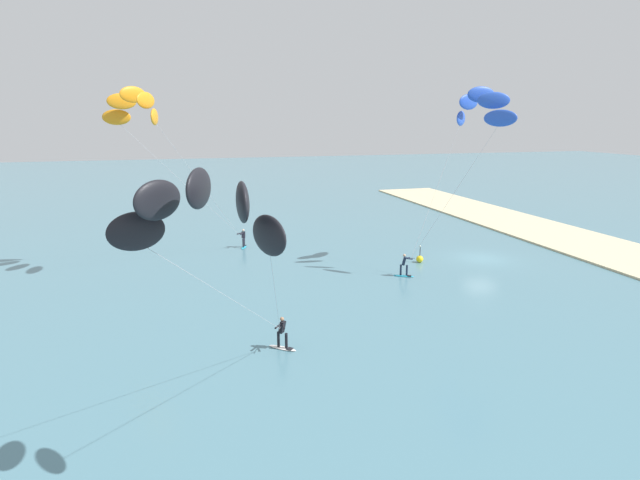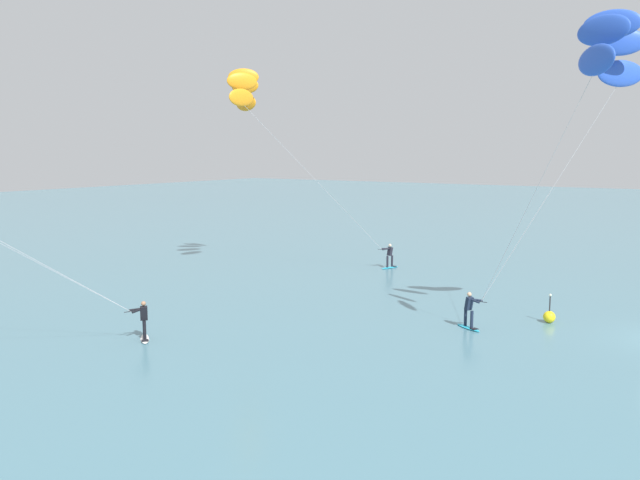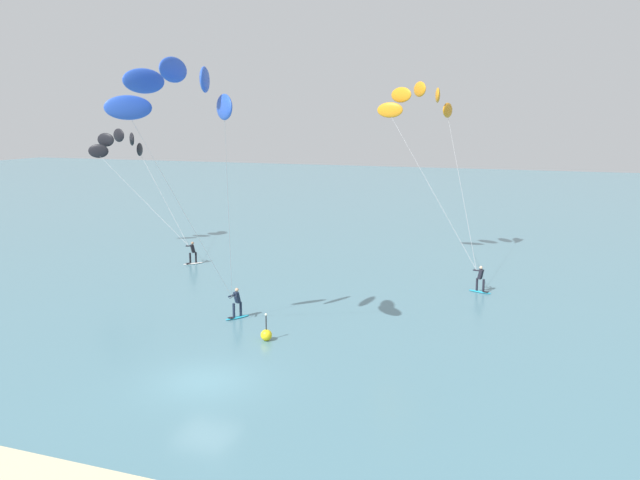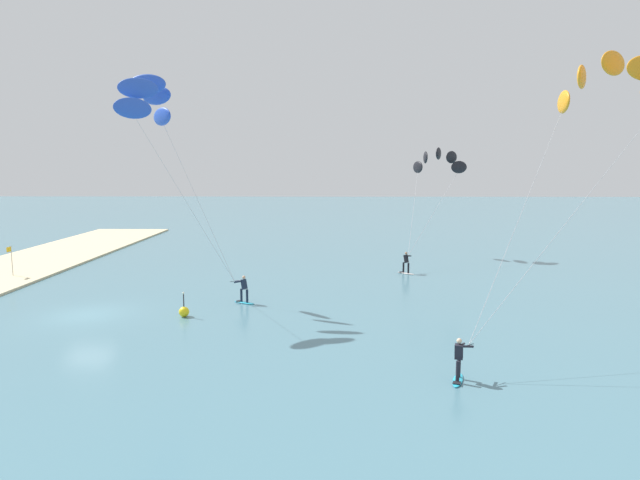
{
  "view_description": "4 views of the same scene",
  "coord_description": "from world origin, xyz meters",
  "px_view_note": "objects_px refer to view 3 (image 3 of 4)",
  "views": [
    {
      "loc": [
        -34.66,
        23.68,
        11.04
      ],
      "look_at": [
        0.2,
        13.74,
        2.4
      ],
      "focal_mm": 28.31,
      "sensor_mm": 36.0,
      "label": 1
    },
    {
      "loc": [
        -30.38,
        -1.86,
        7.99
      ],
      "look_at": [
        -3.43,
        15.84,
        3.56
      ],
      "focal_mm": 36.59,
      "sensor_mm": 36.0,
      "label": 2
    },
    {
      "loc": [
        13.39,
        -22.52,
        10.75
      ],
      "look_at": [
        -0.33,
        14.76,
        3.33
      ],
      "focal_mm": 37.06,
      "sensor_mm": 36.0,
      "label": 3
    },
    {
      "loc": [
        28.97,
        13.42,
        8.1
      ],
      "look_at": [
        -0.86,
        12.82,
        4.08
      ],
      "focal_mm": 30.62,
      "sensor_mm": 36.0,
      "label": 4
    }
  ],
  "objects_px": {
    "kitesurfer_far_out": "(421,106)",
    "marker_buoy": "(266,335)",
    "kitesurfer_mid_water": "(122,147)",
    "kitesurfer_nearshore": "(177,98)"
  },
  "relations": [
    {
      "from": "kitesurfer_nearshore",
      "to": "marker_buoy",
      "type": "relative_size",
      "value": 9.65
    },
    {
      "from": "kitesurfer_mid_water",
      "to": "marker_buoy",
      "type": "xyz_separation_m",
      "value": [
        20.91,
        -17.5,
        -8.0
      ]
    },
    {
      "from": "kitesurfer_far_out",
      "to": "marker_buoy",
      "type": "xyz_separation_m",
      "value": [
        -3.13,
        -20.43,
        -11.27
      ]
    },
    {
      "from": "kitesurfer_mid_water",
      "to": "marker_buoy",
      "type": "height_order",
      "value": "kitesurfer_mid_water"
    },
    {
      "from": "kitesurfer_mid_water",
      "to": "marker_buoy",
      "type": "bearing_deg",
      "value": -39.92
    },
    {
      "from": "kitesurfer_far_out",
      "to": "marker_buoy",
      "type": "bearing_deg",
      "value": -98.7
    },
    {
      "from": "marker_buoy",
      "to": "kitesurfer_mid_water",
      "type": "bearing_deg",
      "value": 140.08
    },
    {
      "from": "kitesurfer_mid_water",
      "to": "kitesurfer_far_out",
      "type": "bearing_deg",
      "value": 6.97
    },
    {
      "from": "kitesurfer_mid_water",
      "to": "kitesurfer_far_out",
      "type": "distance_m",
      "value": 24.44
    },
    {
      "from": "kitesurfer_mid_water",
      "to": "kitesurfer_far_out",
      "type": "relative_size",
      "value": 0.84
    }
  ]
}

